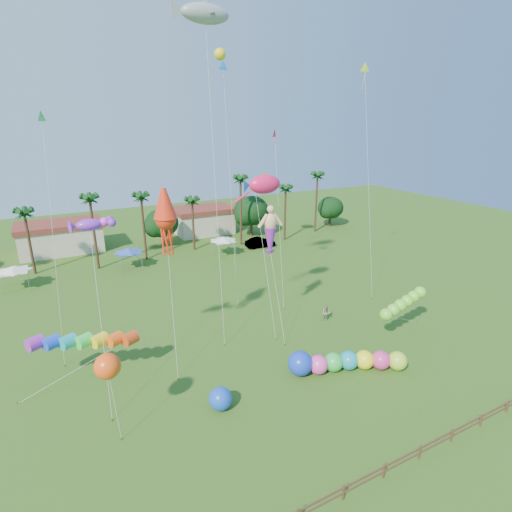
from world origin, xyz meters
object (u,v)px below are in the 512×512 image
spectator_b (326,313)px  blue_ball (220,399)px  caterpillar_inflatable (343,362)px  car_b (260,242)px

spectator_b → blue_ball: (-15.06, -7.30, -0.02)m
caterpillar_inflatable → blue_ball: bearing=-160.4°
car_b → blue_ball: bearing=152.1°
spectator_b → caterpillar_inflatable: 8.85m
spectator_b → car_b: bearing=127.0°
spectator_b → caterpillar_inflatable: bearing=-68.0°
blue_ball → spectator_b: bearing=25.9°
car_b → caterpillar_inflatable: (-10.35, -33.63, 0.06)m
car_b → blue_ball: (-21.20, -33.15, 0.04)m
caterpillar_inflatable → blue_ball: (-10.86, 0.49, -0.01)m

